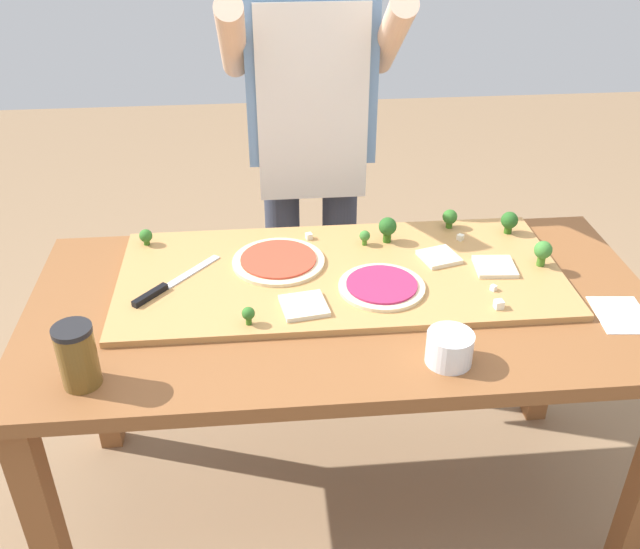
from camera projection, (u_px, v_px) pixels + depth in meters
name	position (u px, v px, depth m)	size (l,w,h in m)	color
ground_plane	(339.00, 502.00, 2.23)	(8.00, 8.00, 0.00)	#896B4C
prep_table	(342.00, 331.00, 1.88)	(1.62, 0.79, 0.77)	brown
cutting_board	(341.00, 274.00, 1.91)	(1.19, 0.53, 0.02)	#B27F47
chefs_knife	(166.00, 286.00, 1.83)	(0.21, 0.25, 0.02)	#B7BABF
pizza_whole_beet_magenta	(382.00, 286.00, 1.83)	(0.23, 0.23, 0.02)	beige
pizza_whole_tomato_red	(278.00, 261.00, 1.94)	(0.25, 0.25, 0.02)	beige
pizza_slice_near_left	(439.00, 257.00, 1.96)	(0.10, 0.10, 0.01)	beige
pizza_slice_far_right	(304.00, 306.00, 1.76)	(0.11, 0.11, 0.01)	beige
pizza_slice_near_right	(495.00, 267.00, 1.92)	(0.11, 0.11, 0.01)	beige
broccoli_floret_back_right	(388.00, 227.00, 2.02)	(0.05, 0.05, 0.08)	#2C5915
broccoli_floret_back_mid	(146.00, 236.00, 2.02)	(0.04, 0.04, 0.05)	#366618
broccoli_floret_center_right	(365.00, 236.00, 2.02)	(0.03, 0.03, 0.04)	#3F7220
broccoli_floret_front_left	(248.00, 314.00, 1.69)	(0.03, 0.03, 0.05)	#366618
broccoli_floret_front_right	(450.00, 217.00, 2.11)	(0.04, 0.04, 0.06)	#366618
broccoli_floret_center_left	(543.00, 251.00, 1.91)	(0.05, 0.05, 0.07)	#3F7220
broccoli_floret_front_mid	(509.00, 221.00, 2.07)	(0.05, 0.05, 0.07)	#2C5915
cheese_crumble_a	(493.00, 288.00, 1.82)	(0.01, 0.01, 0.01)	white
cheese_crumble_b	(460.00, 237.00, 2.05)	(0.02, 0.02, 0.02)	silver
cheese_crumble_c	(309.00, 236.00, 2.06)	(0.02, 0.02, 0.02)	silver
cheese_crumble_d	(499.00, 304.00, 1.75)	(0.02, 0.02, 0.02)	white
flour_cup	(449.00, 350.00, 1.59)	(0.11, 0.11, 0.08)	white
sauce_jar	(77.00, 356.00, 1.50)	(0.09, 0.09, 0.15)	brown
recipe_note	(621.00, 315.00, 1.76)	(0.13, 0.16, 0.00)	white
cook_center	(310.00, 126.00, 2.27)	(0.54, 0.39, 1.67)	#333847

